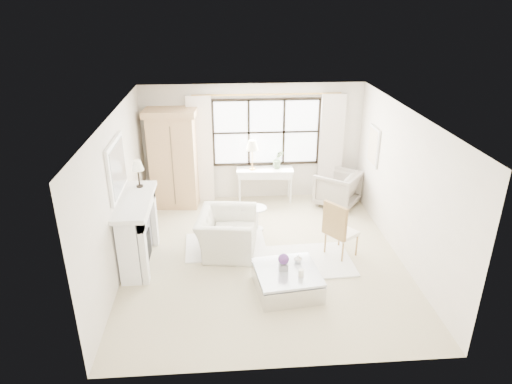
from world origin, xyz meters
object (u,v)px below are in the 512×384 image
club_armchair (227,233)px  console_table (265,185)px  coffee_table (287,281)px  armoire (174,158)px

club_armchair → console_table: bearing=-13.8°
coffee_table → armoire: bearing=113.9°
console_table → coffee_table: console_table is taller
club_armchair → coffee_table: club_armchair is taller
armoire → console_table: 2.18m
console_table → coffee_table: bearing=-85.7°
armoire → club_armchair: armoire is taller
armoire → club_armchair: (1.12, -2.15, -0.76)m
armoire → coffee_table: bearing=-54.1°
armoire → club_armchair: 2.54m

